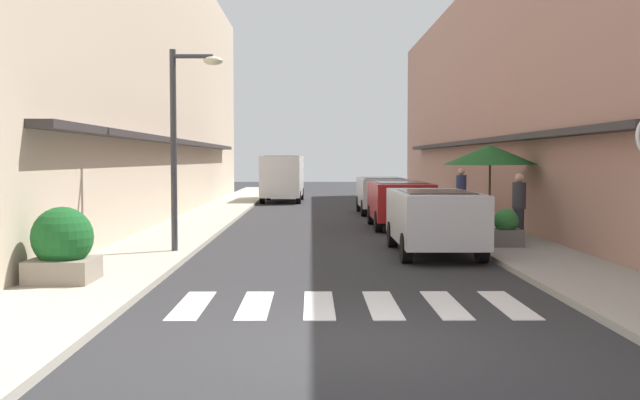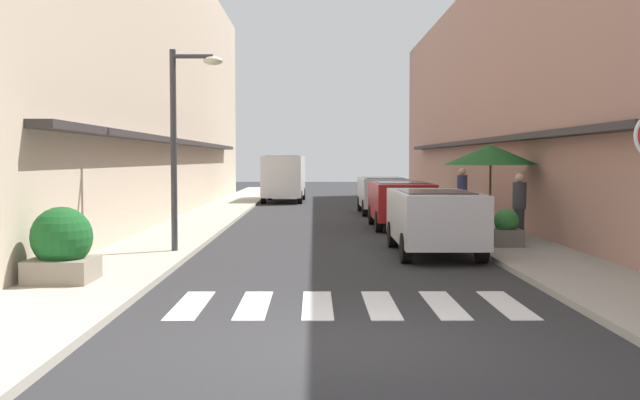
{
  "view_description": "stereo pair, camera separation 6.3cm",
  "coord_description": "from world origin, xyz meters",
  "px_view_note": "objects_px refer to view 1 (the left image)",
  "views": [
    {
      "loc": [
        -0.59,
        -8.68,
        2.19
      ],
      "look_at": [
        -0.39,
        8.63,
        1.24
      ],
      "focal_mm": 41.72,
      "sensor_mm": 36.0,
      "label": 1
    },
    {
      "loc": [
        -0.52,
        -8.68,
        2.19
      ],
      "look_at": [
        -0.39,
        8.63,
        1.24
      ],
      "focal_mm": 41.72,
      "sensor_mm": 36.0,
      "label": 2
    }
  ],
  "objects_px": {
    "parked_car_mid": "(400,199)",
    "cafe_umbrella": "(490,155)",
    "parked_car_far": "(381,191)",
    "planter_corner": "(62,247)",
    "pedestrian_walking_far": "(461,193)",
    "delivery_van": "(283,175)",
    "planter_midblock": "(506,229)",
    "parked_car_near": "(434,215)",
    "pedestrian_walking_near": "(519,206)",
    "street_lamp": "(183,126)"
  },
  "relations": [
    {
      "from": "parked_car_mid",
      "to": "cafe_umbrella",
      "type": "relative_size",
      "value": 1.59
    },
    {
      "from": "parked_car_far",
      "to": "delivery_van",
      "type": "xyz_separation_m",
      "value": [
        -4.28,
        8.57,
        0.48
      ]
    },
    {
      "from": "planter_corner",
      "to": "parked_car_far",
      "type": "bearing_deg",
      "value": 67.77
    },
    {
      "from": "street_lamp",
      "to": "pedestrian_walking_near",
      "type": "bearing_deg",
      "value": 11.95
    },
    {
      "from": "street_lamp",
      "to": "parked_car_far",
      "type": "bearing_deg",
      "value": 66.21
    },
    {
      "from": "planter_midblock",
      "to": "delivery_van",
      "type": "bearing_deg",
      "value": 106.56
    },
    {
      "from": "parked_car_near",
      "to": "street_lamp",
      "type": "xyz_separation_m",
      "value": [
        -5.69,
        -0.14,
        2.02
      ]
    },
    {
      "from": "parked_car_mid",
      "to": "planter_midblock",
      "type": "xyz_separation_m",
      "value": [
        1.85,
        -5.87,
        -0.4
      ]
    },
    {
      "from": "pedestrian_walking_near",
      "to": "delivery_van",
      "type": "bearing_deg",
      "value": -89.69
    },
    {
      "from": "planter_corner",
      "to": "pedestrian_walking_far",
      "type": "xyz_separation_m",
      "value": [
        9.21,
        12.14,
        0.35
      ]
    },
    {
      "from": "pedestrian_walking_near",
      "to": "street_lamp",
      "type": "bearing_deg",
      "value": -6.42
    },
    {
      "from": "pedestrian_walking_near",
      "to": "pedestrian_walking_far",
      "type": "relative_size",
      "value": 0.97
    },
    {
      "from": "parked_car_near",
      "to": "pedestrian_walking_far",
      "type": "xyz_separation_m",
      "value": [
        2.19,
        7.75,
        0.14
      ]
    },
    {
      "from": "parked_car_far",
      "to": "pedestrian_walking_far",
      "type": "distance_m",
      "value": 5.49
    },
    {
      "from": "delivery_van",
      "to": "cafe_umbrella",
      "type": "xyz_separation_m",
      "value": [
        6.35,
        -18.08,
        0.9
      ]
    },
    {
      "from": "parked_car_near",
      "to": "delivery_van",
      "type": "xyz_separation_m",
      "value": [
        -4.28,
        21.34,
        0.48
      ]
    },
    {
      "from": "parked_car_mid",
      "to": "parked_car_far",
      "type": "distance_m",
      "value": 6.2
    },
    {
      "from": "parked_car_mid",
      "to": "parked_car_near",
      "type": "bearing_deg",
      "value": -90.0
    },
    {
      "from": "street_lamp",
      "to": "pedestrian_walking_near",
      "type": "height_order",
      "value": "street_lamp"
    },
    {
      "from": "parked_car_mid",
      "to": "parked_car_far",
      "type": "xyz_separation_m",
      "value": [
        0.0,
        6.2,
        0.0
      ]
    },
    {
      "from": "parked_car_near",
      "to": "parked_car_far",
      "type": "bearing_deg",
      "value": 90.0
    },
    {
      "from": "parked_car_near",
      "to": "pedestrian_walking_far",
      "type": "distance_m",
      "value": 8.05
    },
    {
      "from": "parked_car_near",
      "to": "delivery_van",
      "type": "height_order",
      "value": "delivery_van"
    },
    {
      "from": "parked_car_near",
      "to": "parked_car_mid",
      "type": "bearing_deg",
      "value": 90.0
    },
    {
      "from": "delivery_van",
      "to": "cafe_umbrella",
      "type": "relative_size",
      "value": 2.12
    },
    {
      "from": "parked_car_near",
      "to": "parked_car_mid",
      "type": "distance_m",
      "value": 6.57
    },
    {
      "from": "delivery_van",
      "to": "planter_midblock",
      "type": "bearing_deg",
      "value": -73.44
    },
    {
      "from": "parked_car_mid",
      "to": "parked_car_far",
      "type": "height_order",
      "value": "same"
    },
    {
      "from": "street_lamp",
      "to": "cafe_umbrella",
      "type": "xyz_separation_m",
      "value": [
        7.76,
        3.4,
        -0.64
      ]
    },
    {
      "from": "planter_midblock",
      "to": "pedestrian_walking_far",
      "type": "height_order",
      "value": "pedestrian_walking_far"
    },
    {
      "from": "parked_car_far",
      "to": "planter_corner",
      "type": "bearing_deg",
      "value": -112.23
    },
    {
      "from": "parked_car_mid",
      "to": "pedestrian_walking_far",
      "type": "xyz_separation_m",
      "value": [
        2.19,
        1.17,
        0.14
      ]
    },
    {
      "from": "street_lamp",
      "to": "cafe_umbrella",
      "type": "relative_size",
      "value": 1.76
    },
    {
      "from": "street_lamp",
      "to": "parked_car_near",
      "type": "bearing_deg",
      "value": 1.42
    },
    {
      "from": "parked_car_near",
      "to": "parked_car_far",
      "type": "xyz_separation_m",
      "value": [
        0.0,
        12.77,
        -0.0
      ]
    },
    {
      "from": "parked_car_near",
      "to": "street_lamp",
      "type": "relative_size",
      "value": 0.97
    },
    {
      "from": "parked_car_far",
      "to": "street_lamp",
      "type": "relative_size",
      "value": 0.91
    },
    {
      "from": "parked_car_near",
      "to": "delivery_van",
      "type": "bearing_deg",
      "value": 101.35
    },
    {
      "from": "cafe_umbrella",
      "to": "pedestrian_walking_far",
      "type": "bearing_deg",
      "value": 88.34
    },
    {
      "from": "street_lamp",
      "to": "pedestrian_walking_near",
      "type": "distance_m",
      "value": 8.49
    },
    {
      "from": "parked_car_mid",
      "to": "pedestrian_walking_near",
      "type": "xyz_separation_m",
      "value": [
        2.4,
        -5.0,
        0.11
      ]
    },
    {
      "from": "planter_midblock",
      "to": "street_lamp",
      "type": "bearing_deg",
      "value": -173.59
    },
    {
      "from": "parked_car_far",
      "to": "pedestrian_walking_far",
      "type": "relative_size",
      "value": 2.31
    },
    {
      "from": "parked_car_near",
      "to": "parked_car_far",
      "type": "distance_m",
      "value": 12.77
    },
    {
      "from": "parked_car_near",
      "to": "pedestrian_walking_far",
      "type": "height_order",
      "value": "pedestrian_walking_far"
    },
    {
      "from": "street_lamp",
      "to": "planter_midblock",
      "type": "bearing_deg",
      "value": 6.41
    },
    {
      "from": "delivery_van",
      "to": "planter_corner",
      "type": "height_order",
      "value": "delivery_van"
    },
    {
      "from": "parked_car_far",
      "to": "delivery_van",
      "type": "distance_m",
      "value": 9.59
    },
    {
      "from": "parked_car_mid",
      "to": "cafe_umbrella",
      "type": "xyz_separation_m",
      "value": [
        2.06,
        -3.31,
        1.38
      ]
    },
    {
      "from": "parked_car_far",
      "to": "cafe_umbrella",
      "type": "distance_m",
      "value": 9.83
    }
  ]
}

